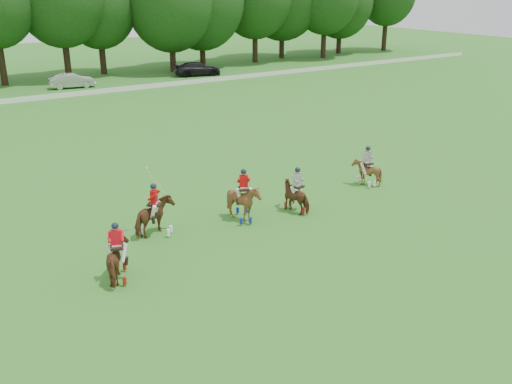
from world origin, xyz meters
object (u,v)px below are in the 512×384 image
car_right (197,69)px  polo_stripe_b (366,171)px  polo_stripe_a (297,196)px  car_mid (72,81)px  polo_red_b (155,217)px  polo_ball (305,213)px  polo_red_a (118,259)px  polo_red_c (244,202)px

car_right → polo_stripe_b: size_ratio=2.47×
polo_stripe_a → polo_stripe_b: (5.26, 0.86, -0.01)m
polo_stripe_b → car_mid: bearing=96.5°
car_mid → polo_red_b: polo_red_b is taller
car_mid → polo_ball: size_ratio=48.56×
car_mid → polo_stripe_b: size_ratio=2.05×
polo_red_b → polo_ball: 6.96m
car_mid → polo_red_a: size_ratio=1.96×
car_mid → polo_red_c: 38.05m
polo_red_b → car_right: bearing=59.6°
car_right → polo_red_b: (-21.77, -37.17, 0.06)m
car_mid → polo_red_b: size_ratio=1.53×
polo_stripe_a → polo_red_a: bearing=-169.9°
polo_stripe_a → polo_red_b: bearing=170.0°
polo_red_a → polo_red_b: 3.92m
polo_ball → polo_red_a: bearing=-173.2°
polo_red_b → polo_stripe_b: (11.88, -0.31, -0.08)m
polo_red_a → polo_red_b: polo_red_b is taller
polo_ball → polo_stripe_a: bearing=97.8°
polo_red_a → polo_ball: polo_red_a is taller
car_right → polo_stripe_b: 38.76m
car_right → polo_stripe_b: polo_stripe_b is taller
polo_red_b → polo_ball: size_ratio=31.72×
car_mid → polo_red_c: size_ratio=1.80×
car_mid → polo_red_a: (-10.33, -40.00, 0.08)m
polo_red_c → polo_ball: size_ratio=26.91×
car_mid → polo_stripe_b: 37.72m
polo_red_c → car_mid: bearing=84.5°
car_mid → polo_red_b: (-7.61, -37.17, 0.11)m
car_mid → polo_red_a: polo_red_a is taller
polo_stripe_b → car_right: bearing=75.2°
polo_red_c → polo_stripe_a: (2.65, -0.46, -0.12)m
car_mid → car_right: size_ratio=0.83×
car_right → polo_red_a: polo_red_a is taller
car_mid → polo_stripe_b: polo_stripe_b is taller
polo_red_a → polo_red_c: size_ratio=0.92×
polo_red_a → polo_stripe_a: (9.34, 1.66, -0.04)m
car_right → polo_red_b: size_ratio=1.85×
polo_red_b → polo_ball: (6.70, -1.71, -0.78)m
polo_ball → polo_stripe_b: bearing=15.1°
car_mid → polo_stripe_b: bearing=-165.2°
polo_stripe_b → polo_ball: bearing=-164.9°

